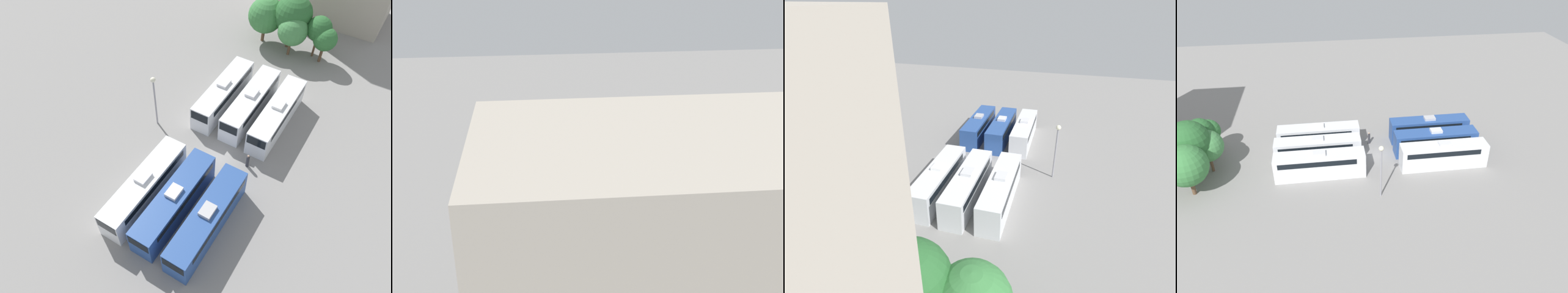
{
  "view_description": "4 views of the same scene",
  "coord_description": "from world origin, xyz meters",
  "views": [
    {
      "loc": [
        12.03,
        -24.12,
        33.88
      ],
      "look_at": [
        -1.65,
        -1.76,
        2.75
      ],
      "focal_mm": 35.0,
      "sensor_mm": 36.0,
      "label": 1
    },
    {
      "loc": [
        6.46,
        56.55,
        29.42
      ],
      "look_at": [
        0.9,
        -0.89,
        3.43
      ],
      "focal_mm": 50.0,
      "sensor_mm": 36.0,
      "label": 2
    },
    {
      "loc": [
        -9.14,
        35.12,
        20.85
      ],
      "look_at": [
        0.88,
        0.53,
        2.72
      ],
      "focal_mm": 28.0,
      "sensor_mm": 36.0,
      "label": 3
    },
    {
      "loc": [
        -44.56,
        7.11,
        29.78
      ],
      "look_at": [
        -1.28,
        0.98,
        2.38
      ],
      "focal_mm": 35.0,
      "sensor_mm": 36.0,
      "label": 4
    }
  ],
  "objects": [
    {
      "name": "ground_plane",
      "position": [
        0.0,
        0.0,
        0.0
      ],
      "size": [
        112.97,
        112.97,
        0.0
      ],
      "primitive_type": "plane",
      "color": "gray"
    },
    {
      "name": "bus_0",
      "position": [
        -3.66,
        -8.26,
        1.82
      ],
      "size": [
        2.57,
        11.68,
        3.67
      ],
      "color": "silver",
      "rests_on": "ground_plane"
    },
    {
      "name": "bus_1",
      "position": [
        -0.14,
        -8.12,
        1.82
      ],
      "size": [
        2.57,
        11.68,
        3.67
      ],
      "color": "#284C93",
      "rests_on": "ground_plane"
    },
    {
      "name": "bus_2",
      "position": [
        3.61,
        -8.21,
        1.82
      ],
      "size": [
        2.57,
        11.68,
        3.67
      ],
      "color": "#284C93",
      "rests_on": "ground_plane"
    },
    {
      "name": "bus_3",
      "position": [
        -3.65,
        8.18,
        1.82
      ],
      "size": [
        2.57,
        11.68,
        3.67
      ],
      "color": "silver",
      "rests_on": "ground_plane"
    },
    {
      "name": "bus_4",
      "position": [
        0.04,
        8.33,
        1.82
      ],
      "size": [
        2.57,
        11.68,
        3.67
      ],
      "color": "silver",
      "rests_on": "ground_plane"
    },
    {
      "name": "bus_5",
      "position": [
        3.58,
        8.15,
        1.82
      ],
      "size": [
        2.57,
        11.68,
        3.67
      ],
      "color": "silver",
      "rests_on": "ground_plane"
    },
    {
      "name": "worker_person",
      "position": [
        3.49,
        0.82,
        0.86
      ],
      "size": [
        0.36,
        0.36,
        1.84
      ],
      "color": "#333338",
      "rests_on": "ground_plane"
    },
    {
      "name": "light_pole",
      "position": [
        -8.82,
        1.03,
        4.88
      ],
      "size": [
        0.6,
        0.6,
        7.1
      ],
      "color": "gray",
      "rests_on": "ground_plane"
    },
    {
      "name": "tree_0",
      "position": [
        -5.29,
        23.6,
        4.19
      ],
      "size": [
        5.11,
        5.11,
        6.76
      ],
      "color": "brown",
      "rests_on": "ground_plane"
    },
    {
      "name": "tree_1",
      "position": [
        -1.51,
        24.07,
        5.29
      ],
      "size": [
        5.3,
        5.3,
        7.95
      ],
      "color": "brown",
      "rests_on": "ground_plane"
    },
    {
      "name": "tree_2",
      "position": [
        -0.6,
        22.33,
        3.91
      ],
      "size": [
        4.17,
        4.17,
        6.01
      ],
      "color": "brown",
      "rests_on": "ground_plane"
    },
    {
      "name": "tree_3",
      "position": [
        2.54,
        23.84,
        4.44
      ],
      "size": [
        3.48,
        3.48,
        6.21
      ],
      "color": "brown",
      "rests_on": "ground_plane"
    },
    {
      "name": "tree_4",
      "position": [
        3.84,
        23.15,
        3.64
      ],
      "size": [
        3.27,
        3.27,
        5.3
      ],
      "color": "brown",
      "rests_on": "ground_plane"
    }
  ]
}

